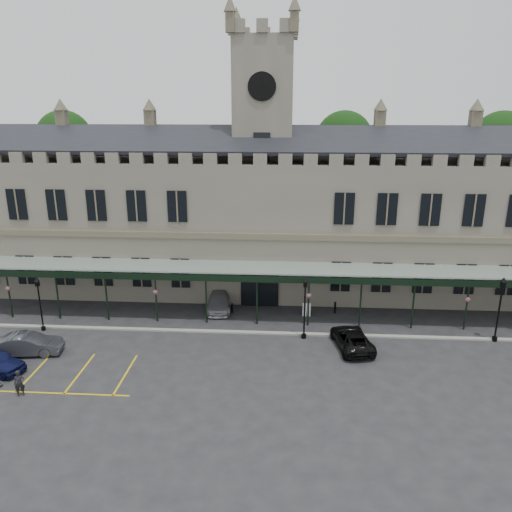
# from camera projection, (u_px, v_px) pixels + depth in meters

# --- Properties ---
(ground) EXTENTS (140.00, 140.00, 0.00)m
(ground) POSITION_uv_depth(u_px,v_px,m) (250.00, 371.00, 32.63)
(ground) COLOR #242426
(station_building) EXTENTS (60.00, 10.36, 17.30)m
(station_building) POSITION_uv_depth(u_px,v_px,m) (263.00, 219.00, 45.87)
(station_building) COLOR #656054
(station_building) RESTS_ON ground
(clock_tower) EXTENTS (5.60, 5.60, 24.80)m
(clock_tower) POSITION_uv_depth(u_px,v_px,m) (263.00, 146.00, 43.98)
(clock_tower) COLOR #656054
(clock_tower) RESTS_ON ground
(canopy) EXTENTS (50.00, 4.10, 4.30)m
(canopy) POSITION_uv_depth(u_px,v_px,m) (257.00, 294.00, 39.02)
(canopy) COLOR #8C9E93
(canopy) RESTS_ON ground
(kerb) EXTENTS (60.00, 0.40, 0.12)m
(kerb) POSITION_uv_depth(u_px,v_px,m) (256.00, 333.00, 37.85)
(kerb) COLOR gray
(kerb) RESTS_ON ground
(parking_markings) EXTENTS (16.00, 6.00, 0.01)m
(parking_markings) POSITION_uv_depth(u_px,v_px,m) (32.00, 375.00, 32.05)
(parking_markings) COLOR gold
(parking_markings) RESTS_ON ground
(tree_behind_left) EXTENTS (6.00, 6.00, 16.00)m
(tree_behind_left) POSITION_uv_depth(u_px,v_px,m) (65.00, 140.00, 53.99)
(tree_behind_left) COLOR #332314
(tree_behind_left) RESTS_ON ground
(tree_behind_mid) EXTENTS (6.00, 6.00, 16.00)m
(tree_behind_mid) POSITION_uv_depth(u_px,v_px,m) (344.00, 142.00, 52.16)
(tree_behind_mid) COLOR #332314
(tree_behind_mid) RESTS_ON ground
(tree_behind_right) EXTENTS (6.00, 6.00, 16.00)m
(tree_behind_right) POSITION_uv_depth(u_px,v_px,m) (501.00, 142.00, 51.18)
(tree_behind_right) COLOR #332314
(tree_behind_right) RESTS_ON ground
(lamp_post_left) EXTENTS (0.40, 0.40, 4.28)m
(lamp_post_left) POSITION_uv_depth(u_px,v_px,m) (39.00, 300.00, 37.63)
(lamp_post_left) COLOR black
(lamp_post_left) RESTS_ON ground
(lamp_post_mid) EXTENTS (0.45, 0.45, 4.79)m
(lamp_post_mid) POSITION_uv_depth(u_px,v_px,m) (305.00, 303.00, 36.29)
(lamp_post_mid) COLOR black
(lamp_post_mid) RESTS_ON ground
(lamp_post_right) EXTENTS (0.47, 0.47, 4.97)m
(lamp_post_right) POSITION_uv_depth(u_px,v_px,m) (500.00, 304.00, 35.79)
(lamp_post_right) COLOR black
(lamp_post_right) RESTS_ON ground
(sign_board) EXTENTS (0.67, 0.10, 1.14)m
(sign_board) POSITION_uv_depth(u_px,v_px,m) (307.00, 310.00, 40.73)
(sign_board) COLOR black
(sign_board) RESTS_ON ground
(bollard_left) EXTENTS (0.15, 0.15, 0.83)m
(bollard_left) POSITION_uv_depth(u_px,v_px,m) (232.00, 308.00, 41.45)
(bollard_left) COLOR black
(bollard_left) RESTS_ON ground
(bollard_right) EXTENTS (0.17, 0.17, 0.98)m
(bollard_right) POSITION_uv_depth(u_px,v_px,m) (335.00, 308.00, 41.32)
(bollard_right) COLOR black
(bollard_right) RESTS_ON ground
(car_left_b) EXTENTS (4.75, 2.28, 1.50)m
(car_left_b) POSITION_uv_depth(u_px,v_px,m) (28.00, 344.00, 34.53)
(car_left_b) COLOR #34363C
(car_left_b) RESTS_ON ground
(car_taxi) EXTENTS (2.33, 4.88, 1.37)m
(car_taxi) POSITION_uv_depth(u_px,v_px,m) (219.00, 301.00, 42.16)
(car_taxi) COLOR #9EA1A6
(car_taxi) RESTS_ON ground
(car_van) EXTENTS (3.08, 5.17, 1.35)m
(car_van) POSITION_uv_depth(u_px,v_px,m) (352.00, 339.00, 35.51)
(car_van) COLOR black
(car_van) RESTS_ON ground
(person_a) EXTENTS (0.70, 0.58, 1.64)m
(person_a) POSITION_uv_depth(u_px,v_px,m) (19.00, 383.00, 29.63)
(person_a) COLOR black
(person_a) RESTS_ON ground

